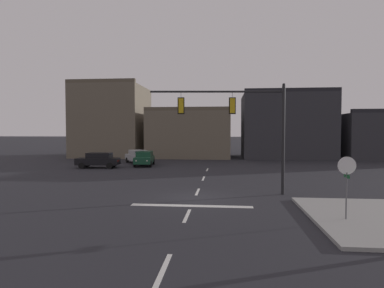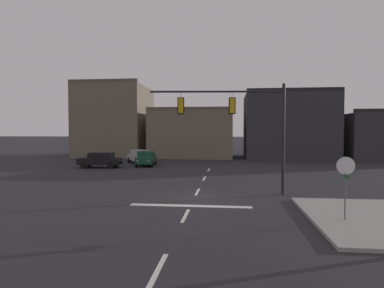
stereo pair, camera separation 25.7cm
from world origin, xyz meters
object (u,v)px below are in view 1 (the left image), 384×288
at_px(signal_mast_near_side, 244,118).
at_px(car_lot_middle, 98,160).
at_px(car_lot_farside, 145,158).
at_px(car_lot_nearside, 138,156).
at_px(stop_sign, 347,173).

distance_m(signal_mast_near_side, car_lot_middle, 19.96).
bearing_deg(car_lot_farside, car_lot_nearside, 120.35).
height_order(signal_mast_near_side, stop_sign, signal_mast_near_side).
height_order(signal_mast_near_side, car_lot_nearside, signal_mast_near_side).
height_order(signal_mast_near_side, car_lot_middle, signal_mast_near_side).
bearing_deg(stop_sign, car_lot_farside, 123.09).
distance_m(stop_sign, car_lot_nearside, 28.81).
distance_m(signal_mast_near_side, car_lot_farside, 19.18).
relative_size(car_lot_middle, car_lot_farside, 0.99).
xyz_separation_m(stop_sign, car_lot_farside, (-14.14, 21.71, -1.29)).
bearing_deg(car_lot_farside, stop_sign, -56.91).
distance_m(car_lot_middle, car_lot_farside, 5.06).
bearing_deg(signal_mast_near_side, stop_sign, -55.67).
relative_size(signal_mast_near_side, car_lot_nearside, 1.76).
relative_size(signal_mast_near_side, stop_sign, 2.91).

